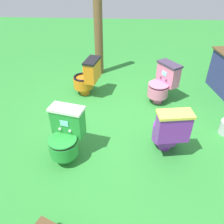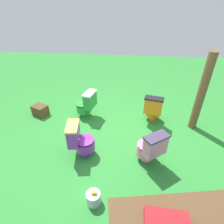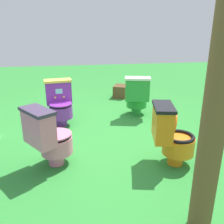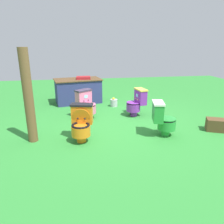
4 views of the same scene
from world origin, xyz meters
name	(u,v)px [view 3 (image 3 of 4)]	position (x,y,z in m)	size (l,w,h in m)	color
ground	(91,135)	(0.00, 0.00, 0.00)	(14.00, 14.00, 0.00)	#2D8433
toilet_orange	(171,135)	(-0.95, -0.85, 0.37)	(0.50, 0.57, 0.73)	orange
toilet_green	(137,96)	(0.72, -0.89, 0.37)	(0.57, 0.50, 0.73)	green
toilet_purple	(60,102)	(0.54, 0.45, 0.37)	(0.55, 0.47, 0.73)	purple
toilet_pink	(49,137)	(-0.78, 0.53, 0.37)	(0.61, 0.63, 0.73)	pink
wooden_post	(213,124)	(-1.91, -0.72, 0.90)	(0.18, 0.18, 1.80)	brown
small_crate	(121,91)	(1.99, -0.84, 0.14)	(0.38, 0.28, 0.27)	brown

